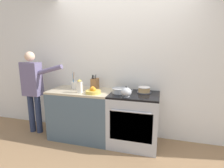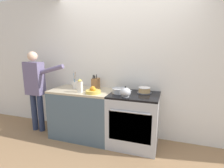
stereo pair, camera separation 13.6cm
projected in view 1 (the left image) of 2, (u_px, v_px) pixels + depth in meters
ground_plane at (113, 151)px, 2.80m from camera, size 16.00×16.00×0.00m
wall_back at (123, 66)px, 3.16m from camera, size 8.00×0.04×2.60m
counter_cabinet at (82, 114)px, 3.19m from camera, size 1.10×0.64×0.89m
stove_range at (134, 119)px, 2.94m from camera, size 0.80×0.68×0.89m
layer_cake at (144, 90)px, 2.92m from camera, size 0.24×0.24×0.10m
tea_kettle at (126, 92)px, 2.69m from camera, size 0.20×0.17×0.17m
mixing_bowl at (119, 90)px, 2.90m from camera, size 0.25×0.25×0.08m
knife_block at (95, 84)px, 3.16m from camera, size 0.11×0.16×0.27m
utensil_crock at (75, 85)px, 3.19m from camera, size 0.12×0.12×0.33m
fruit_bowl at (93, 91)px, 2.87m from camera, size 0.25×0.25×0.11m
milk_carton at (80, 86)px, 2.90m from camera, size 0.07×0.07×0.23m
person_baker at (33, 86)px, 3.27m from camera, size 0.91×0.20×1.56m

